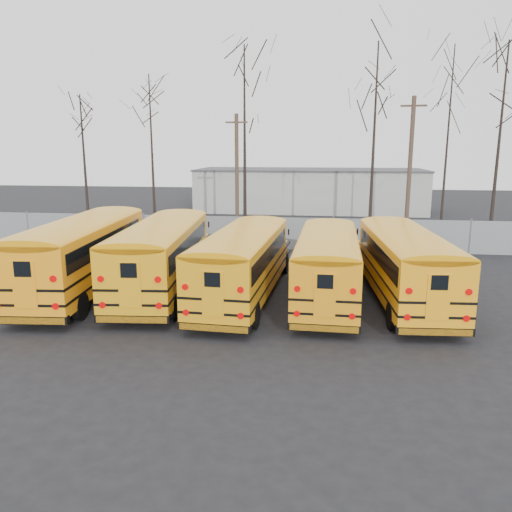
# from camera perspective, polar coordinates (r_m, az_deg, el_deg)

# --- Properties ---
(ground) EXTENTS (120.00, 120.00, 0.00)m
(ground) POSITION_cam_1_polar(r_m,az_deg,el_deg) (19.67, -2.45, -6.05)
(ground) COLOR black
(ground) RESTS_ON ground
(fence) EXTENTS (40.00, 0.04, 2.00)m
(fence) POSITION_cam_1_polar(r_m,az_deg,el_deg) (31.00, 1.38, 2.65)
(fence) COLOR gray
(fence) RESTS_ON ground
(distant_building) EXTENTS (22.00, 8.00, 4.00)m
(distant_building) POSITION_cam_1_polar(r_m,az_deg,el_deg) (50.57, 6.14, 7.46)
(distant_building) COLOR #B2B2AC
(distant_building) RESTS_ON ground
(bus_a) EXTENTS (3.66, 11.87, 3.27)m
(bus_a) POSITION_cam_1_polar(r_m,az_deg,el_deg) (22.82, -19.07, 0.82)
(bus_a) COLOR black
(bus_a) RESTS_ON ground
(bus_b) EXTENTS (3.59, 11.45, 3.16)m
(bus_b) POSITION_cam_1_polar(r_m,az_deg,el_deg) (21.93, -10.60, 0.66)
(bus_b) COLOR black
(bus_b) RESTS_ON ground
(bus_c) EXTENTS (3.04, 10.80, 2.99)m
(bus_c) POSITION_cam_1_polar(r_m,az_deg,el_deg) (20.50, -1.41, -0.21)
(bus_c) COLOR black
(bus_c) RESTS_ON ground
(bus_d) EXTENTS (2.63, 10.40, 2.89)m
(bus_d) POSITION_cam_1_polar(r_m,az_deg,el_deg) (20.60, 8.17, -0.43)
(bus_d) COLOR black
(bus_d) RESTS_ON ground
(bus_e) EXTENTS (3.19, 10.83, 2.99)m
(bus_e) POSITION_cam_1_polar(r_m,az_deg,el_deg) (21.10, 16.59, -0.36)
(bus_e) COLOR black
(bus_e) RESTS_ON ground
(utility_pole_left) EXTENTS (1.50, 0.26, 8.40)m
(utility_pole_left) POSITION_cam_1_polar(r_m,az_deg,el_deg) (34.33, -2.20, 9.14)
(utility_pole_left) COLOR #473728
(utility_pole_left) RESTS_ON ground
(utility_pole_right) EXTENTS (1.70, 0.30, 9.52)m
(utility_pole_right) POSITION_cam_1_polar(r_m,az_deg,el_deg) (35.74, 17.17, 9.67)
(utility_pole_right) COLOR #4B362A
(utility_pole_right) RESTS_ON ground
(tree_0) EXTENTS (0.26, 0.26, 9.64)m
(tree_0) POSITION_cam_1_polar(r_m,az_deg,el_deg) (36.45, -18.97, 9.48)
(tree_0) COLOR black
(tree_0) RESTS_ON ground
(tree_1) EXTENTS (0.26, 0.26, 11.22)m
(tree_1) POSITION_cam_1_polar(r_m,az_deg,el_deg) (37.43, -11.78, 11.15)
(tree_1) COLOR black
(tree_1) RESTS_ON ground
(tree_2) EXTENTS (0.26, 0.26, 12.95)m
(tree_2) POSITION_cam_1_polar(r_m,az_deg,el_deg) (35.54, -1.30, 12.74)
(tree_2) COLOR black
(tree_2) RESTS_ON ground
(tree_3) EXTENTS (0.26, 0.26, 12.43)m
(tree_3) POSITION_cam_1_polar(r_m,az_deg,el_deg) (32.61, 13.27, 12.01)
(tree_3) COLOR black
(tree_3) RESTS_ON ground
(tree_4) EXTENTS (0.26, 0.26, 12.45)m
(tree_4) POSITION_cam_1_polar(r_m,az_deg,el_deg) (34.92, 20.98, 11.55)
(tree_4) COLOR black
(tree_4) RESTS_ON ground
(tree_5) EXTENTS (0.26, 0.26, 12.28)m
(tree_5) POSITION_cam_1_polar(r_m,az_deg,el_deg) (34.02, 25.96, 11.00)
(tree_5) COLOR black
(tree_5) RESTS_ON ground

